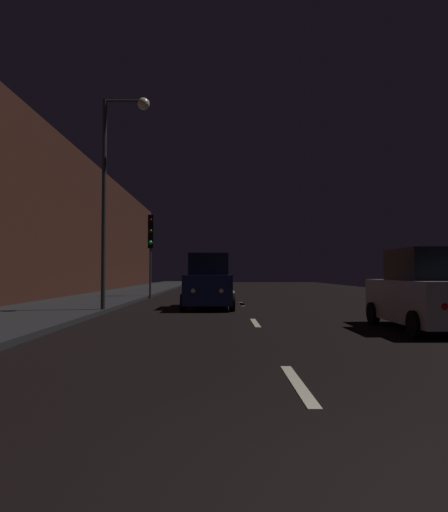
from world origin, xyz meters
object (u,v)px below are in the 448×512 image
streetlamp_overhead (116,171)px  car_approaching_headlights (209,283)px  traffic_light_far_left (151,238)px  car_parked_right_near (425,293)px

streetlamp_overhead → car_approaching_headlights: size_ratio=1.76×
traffic_light_far_left → car_parked_right_near: size_ratio=1.16×
streetlamp_overhead → car_parked_right_near: (8.94, -4.72, -4.16)m
streetlamp_overhead → car_parked_right_near: streetlamp_overhead is taller
traffic_light_far_left → car_approaching_headlights: size_ratio=1.07×
car_approaching_headlights → streetlamp_overhead: bearing=-53.5°
streetlamp_overhead → car_approaching_headlights: bearing=36.5°
streetlamp_overhead → car_approaching_headlights: streetlamp_overhead is taller
traffic_light_far_left → car_approaching_headlights: traffic_light_far_left is taller
streetlamp_overhead → car_parked_right_near: 10.94m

